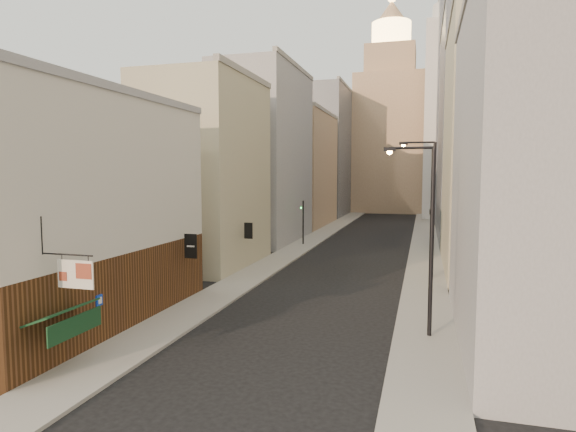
% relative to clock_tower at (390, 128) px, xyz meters
% --- Properties ---
extents(sidewalk_left, '(3.00, 140.00, 0.15)m').
position_rel_clock_tower_xyz_m(sidewalk_left, '(-5.50, -37.00, -17.56)').
color(sidewalk_left, gray).
rests_on(sidewalk_left, ground).
extents(sidewalk_right, '(3.00, 140.00, 0.15)m').
position_rel_clock_tower_xyz_m(sidewalk_right, '(7.50, -37.00, -17.56)').
color(sidewalk_right, gray).
rests_on(sidewalk_right, ground).
extents(near_building_left, '(8.30, 23.04, 12.30)m').
position_rel_clock_tower_xyz_m(near_building_left, '(-9.99, -83.00, -11.61)').
color(near_building_left, '#593419').
rests_on(near_building_left, ground).
extents(left_bldg_beige, '(8.00, 12.00, 16.00)m').
position_rel_clock_tower_xyz_m(left_bldg_beige, '(-11.00, -66.00, -9.63)').
color(left_bldg_beige, '#ACA587').
rests_on(left_bldg_beige, ground).
extents(left_bldg_grey, '(8.00, 16.00, 20.00)m').
position_rel_clock_tower_xyz_m(left_bldg_grey, '(-11.00, -50.00, -7.63)').
color(left_bldg_grey, gray).
rests_on(left_bldg_grey, ground).
extents(left_bldg_tan, '(8.00, 18.00, 17.00)m').
position_rel_clock_tower_xyz_m(left_bldg_tan, '(-11.00, -32.00, -9.13)').
color(left_bldg_tan, '#A4805E').
rests_on(left_bldg_tan, ground).
extents(left_bldg_wingrid, '(8.00, 20.00, 24.00)m').
position_rel_clock_tower_xyz_m(left_bldg_wingrid, '(-11.00, -12.00, -5.63)').
color(left_bldg_wingrid, gray).
rests_on(left_bldg_wingrid, ground).
extents(right_bldg_grey, '(8.00, 16.00, 16.00)m').
position_rel_clock_tower_xyz_m(right_bldg_grey, '(13.00, -80.00, -9.63)').
color(right_bldg_grey, gray).
rests_on(right_bldg_grey, ground).
extents(right_bldg_beige, '(8.00, 16.00, 20.00)m').
position_rel_clock_tower_xyz_m(right_bldg_beige, '(13.00, -62.00, -7.63)').
color(right_bldg_beige, '#ACA587').
rests_on(right_bldg_beige, ground).
extents(right_bldg_wingrid, '(8.00, 20.00, 26.00)m').
position_rel_clock_tower_xyz_m(right_bldg_wingrid, '(13.00, -42.00, -4.63)').
color(right_bldg_wingrid, gray).
rests_on(right_bldg_wingrid, ground).
extents(highrise, '(21.00, 23.00, 51.20)m').
position_rel_clock_tower_xyz_m(highrise, '(19.00, -14.00, 8.02)').
color(highrise, gray).
rests_on(highrise, ground).
extents(clock_tower, '(14.00, 14.00, 44.90)m').
position_rel_clock_tower_xyz_m(clock_tower, '(0.00, 0.00, 0.00)').
color(clock_tower, '#A4805E').
rests_on(clock_tower, ground).
extents(white_tower, '(8.00, 8.00, 41.50)m').
position_rel_clock_tower_xyz_m(white_tower, '(11.00, -14.00, 0.97)').
color(white_tower, silver).
rests_on(white_tower, ground).
extents(streetlamp_near, '(2.43, 0.36, 9.28)m').
position_rel_clock_tower_xyz_m(streetlamp_near, '(7.45, -80.44, -12.33)').
color(streetlamp_near, black).
rests_on(streetlamp_near, ground).
extents(streetlamp_mid, '(2.73, 0.48, 10.40)m').
position_rel_clock_tower_xyz_m(streetlamp_mid, '(7.72, -66.55, -11.70)').
color(streetlamp_mid, black).
rests_on(streetlamp_mid, ground).
extents(traffic_light_left, '(0.56, 0.46, 5.00)m').
position_rel_clock_tower_xyz_m(traffic_light_left, '(-5.61, -52.46, -14.24)').
color(traffic_light_left, black).
rests_on(traffic_light_left, ground).
extents(traffic_light_right, '(0.65, 0.63, 5.00)m').
position_rel_clock_tower_xyz_m(traffic_light_right, '(8.07, -50.63, -13.84)').
color(traffic_light_right, black).
rests_on(traffic_light_right, ground).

